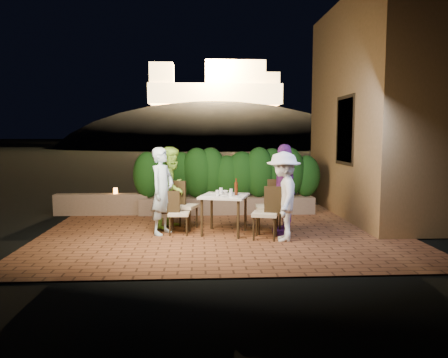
{
  "coord_description": "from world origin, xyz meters",
  "views": [
    {
      "loc": [
        -0.47,
        -8.14,
        1.9
      ],
      "look_at": [
        0.01,
        0.23,
        1.05
      ],
      "focal_mm": 35.0,
      "sensor_mm": 36.0,
      "label": 1
    }
  ],
  "objects": [
    {
      "name": "parapet_lamp",
      "position": [
        -2.47,
        2.3,
        0.57
      ],
      "size": [
        0.1,
        0.1,
        0.14
      ],
      "primitive_type": "cylinder",
      "color": "orange",
      "rests_on": "parapet"
    },
    {
      "name": "diner_purple",
      "position": [
        1.15,
        0.07,
        0.86
      ],
      "size": [
        0.45,
        1.02,
        1.73
      ],
      "primitive_type": "imported",
      "rotation": [
        0.0,
        0.0,
        -1.54
      ],
      "color": "#61246C",
      "rests_on": "ground"
    },
    {
      "name": "glass_sw",
      "position": [
        -0.05,
        0.33,
        0.81
      ],
      "size": [
        0.07,
        0.07,
        0.12
      ],
      "primitive_type": "cylinder",
      "color": "silver",
      "rests_on": "dining_table"
    },
    {
      "name": "diner_blue",
      "position": [
        -1.18,
        0.17,
        0.83
      ],
      "size": [
        0.64,
        0.72,
        1.67
      ],
      "primitive_type": "imported",
      "rotation": [
        0.0,
        0.0,
        1.07
      ],
      "color": "#A6C5D6",
      "rests_on": "ground"
    },
    {
      "name": "glass_ne",
      "position": [
        0.12,
        -0.04,
        0.81
      ],
      "size": [
        0.07,
        0.07,
        0.12
      ],
      "primitive_type": "cylinder",
      "color": "silver",
      "rests_on": "dining_table"
    },
    {
      "name": "ground",
      "position": [
        0.0,
        0.0,
        -0.02
      ],
      "size": [
        400.0,
        400.0,
        0.0
      ],
      "primitive_type": "plane",
      "color": "black",
      "rests_on": "ground"
    },
    {
      "name": "plate_sw",
      "position": [
        -0.17,
        0.4,
        0.76
      ],
      "size": [
        0.21,
        0.21,
        0.01
      ],
      "primitive_type": "cylinder",
      "color": "white",
      "rests_on": "dining_table"
    },
    {
      "name": "window_frame",
      "position": [
        2.81,
        1.5,
        2.0
      ],
      "size": [
        0.06,
        1.15,
        1.55
      ],
      "primitive_type": "cube",
      "color": "black",
      "rests_on": "building_wall"
    },
    {
      "name": "hedge",
      "position": [
        0.2,
        2.3,
        0.95
      ],
      "size": [
        4.0,
        0.7,
        1.1
      ],
      "primitive_type": null,
      "color": "#133A0F",
      "rests_on": "planter"
    },
    {
      "name": "plate_ne",
      "position": [
        0.19,
        -0.18,
        0.76
      ],
      "size": [
        0.22,
        0.22,
        0.01
      ],
      "primitive_type": "cylinder",
      "color": "white",
      "rests_on": "dining_table"
    },
    {
      "name": "chair_left_front",
      "position": [
        -0.86,
        0.12,
        0.42
      ],
      "size": [
        0.41,
        0.41,
        0.84
      ],
      "primitive_type": null,
      "rotation": [
        0.0,
        0.0,
        -0.07
      ],
      "color": "black",
      "rests_on": "ground"
    },
    {
      "name": "fortress",
      "position": [
        2.0,
        60.0,
        10.5
      ],
      "size": [
        26.0,
        8.0,
        8.0
      ],
      "primitive_type": null,
      "color": "#FFCC7A",
      "rests_on": "hill"
    },
    {
      "name": "glass_se",
      "position": [
        0.15,
        0.25,
        0.8
      ],
      "size": [
        0.06,
        0.06,
        0.11
      ],
      "primitive_type": "cylinder",
      "color": "silver",
      "rests_on": "dining_table"
    },
    {
      "name": "window_pane",
      "position": [
        2.82,
        1.5,
        2.0
      ],
      "size": [
        0.08,
        1.0,
        1.4
      ],
      "primitive_type": "cube",
      "color": "black",
      "rests_on": "building_wall"
    },
    {
      "name": "hill",
      "position": [
        2.0,
        60.0,
        -4.0
      ],
      "size": [
        52.0,
        40.0,
        22.0
      ],
      "primitive_type": "ellipsoid",
      "color": "black",
      "rests_on": "ground"
    },
    {
      "name": "plate_se",
      "position": [
        0.32,
        0.24,
        0.76
      ],
      "size": [
        0.2,
        0.2,
        0.01
      ],
      "primitive_type": "cylinder",
      "color": "white",
      "rests_on": "dining_table"
    },
    {
      "name": "plate_nw",
      "position": [
        -0.34,
        -0.0,
        0.76
      ],
      "size": [
        0.23,
        0.23,
        0.01
      ],
      "primitive_type": "cylinder",
      "color": "white",
      "rests_on": "dining_table"
    },
    {
      "name": "parapet",
      "position": [
        -2.8,
        2.3,
        0.25
      ],
      "size": [
        2.2,
        0.3,
        0.5
      ],
      "primitive_type": "cube",
      "color": "#765F4B",
      "rests_on": "ground"
    },
    {
      "name": "building_wall",
      "position": [
        3.6,
        2.0,
        2.5
      ],
      "size": [
        1.6,
        5.0,
        5.0
      ],
      "primitive_type": "cube",
      "color": "#A27440",
      "rests_on": "ground"
    },
    {
      "name": "chair_right_front",
      "position": [
        0.73,
        -0.33,
        0.49
      ],
      "size": [
        0.56,
        0.56,
        0.97
      ],
      "primitive_type": null,
      "rotation": [
        0.0,
        0.0,
        2.87
      ],
      "color": "black",
      "rests_on": "ground"
    },
    {
      "name": "glass_nw",
      "position": [
        -0.13,
        0.01,
        0.81
      ],
      "size": [
        0.07,
        0.07,
        0.11
      ],
      "primitive_type": "cylinder",
      "color": "silver",
      "rests_on": "dining_table"
    },
    {
      "name": "beer_bottle",
      "position": [
        0.23,
        0.1,
        0.91
      ],
      "size": [
        0.06,
        0.06,
        0.33
      ],
      "primitive_type": null,
      "color": "#491C0C",
      "rests_on": "dining_table"
    },
    {
      "name": "diner_green",
      "position": [
        -1.02,
        0.75,
        0.83
      ],
      "size": [
        0.93,
        1.01,
        1.66
      ],
      "primitive_type": "imported",
      "rotation": [
        0.0,
        0.0,
        1.09
      ],
      "color": "#A0DD45",
      "rests_on": "ground"
    },
    {
      "name": "dining_table",
      "position": [
        0.01,
        0.13,
        0.38
      ],
      "size": [
        1.05,
        1.05,
        0.75
      ],
      "primitive_type": null,
      "rotation": [
        0.0,
        0.0,
        -0.29
      ],
      "color": "white",
      "rests_on": "ground"
    },
    {
      "name": "planter",
      "position": [
        0.2,
        2.3,
        0.2
      ],
      "size": [
        4.2,
        0.55,
        0.4
      ],
      "primitive_type": "cube",
      "color": "#765F4B",
      "rests_on": "ground"
    },
    {
      "name": "diner_white",
      "position": [
        1.03,
        -0.47,
        0.8
      ],
      "size": [
        0.71,
        1.1,
        1.61
      ],
      "primitive_type": "imported",
      "rotation": [
        0.0,
        0.0,
        -1.69
      ],
      "color": "white",
      "rests_on": "ground"
    },
    {
      "name": "chair_right_back",
      "position": [
        0.87,
        0.17,
        0.52
      ],
      "size": [
        0.51,
        0.51,
        1.05
      ],
      "primitive_type": null,
      "rotation": [
        0.0,
        0.0,
        3.09
      ],
      "color": "black",
      "rests_on": "ground"
    },
    {
      "name": "bowl",
      "position": [
        0.02,
        0.45,
        0.77
      ],
      "size": [
        0.2,
        0.2,
        0.04
      ],
      "primitive_type": "imported",
      "rotation": [
        0.0,
        0.0,
        -0.11
      ],
      "color": "white",
      "rests_on": "dining_table"
    },
    {
      "name": "terrace_floor",
      "position": [
        0.0,
        0.5,
        -0.07
      ],
      "size": [
        7.0,
        6.0,
        0.15
      ],
      "primitive_type": "cube",
      "color": "brown",
      "rests_on": "ground"
    },
    {
      "name": "plate_centre",
      "position": [
        -0.02,
        0.15,
        0.76
      ],
      "size": [
        0.21,
        0.21,
        0.01
      ],
      "primitive_type": "cylinder",
      "color": "white",
      "rests_on": "dining_table"
    },
    {
      "name": "plate_front",
      "position": [
        -0.03,
        -0.16,
        0.76
      ],
      "size": [
        0.21,
        0.21,
        0.01
      ],
      "primitive_type": "cylinder",
      "color": "white",
      "rests_on": "dining_table"
    },
    {
      "name": "chair_left_back",
      "position": [
        -0.77,
        0.59,
        0.49
      ],
      "size": [
        0.58,
        0.58,
        0.98
      ],
      "primitive_type": null,
      "rotation": [
        0.0,
        0.0,
        -0.37
      ],
      "color": "black",
      "rests_on": "ground"
    }
  ]
}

